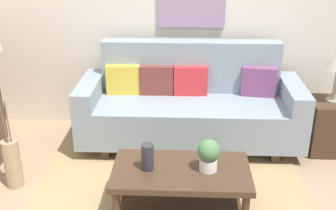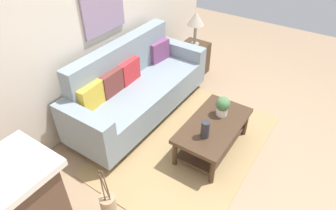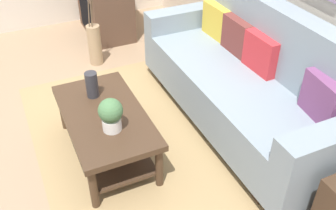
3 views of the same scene
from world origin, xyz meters
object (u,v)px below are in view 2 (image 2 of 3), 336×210
(couch, at_px, (137,89))
(throw_pillow_crimson, at_px, (129,71))
(side_table, at_px, (194,59))
(table_lamp, at_px, (196,20))
(throw_pillow_mustard, at_px, (91,96))
(framed_painting, at_px, (103,5))
(throw_pillow_plum, at_px, (159,51))
(coffee_table, at_px, (213,130))
(throw_pillow_maroon, at_px, (111,83))
(potted_plant_tabletop, at_px, (223,106))
(tabletop_vase, at_px, (205,129))

(couch, distance_m, throw_pillow_crimson, 0.28)
(side_table, bearing_deg, table_lamp, 45.00)
(throw_pillow_mustard, relative_size, framed_painting, 0.50)
(throw_pillow_mustard, bearing_deg, framed_painting, 25.06)
(throw_pillow_plum, relative_size, coffee_table, 0.33)
(throw_pillow_maroon, relative_size, potted_plant_tabletop, 1.37)
(throw_pillow_mustard, bearing_deg, throw_pillow_crimson, 0.00)
(tabletop_vase, xyz_separation_m, framed_painting, (0.34, 1.73, 1.00))
(potted_plant_tabletop, xyz_separation_m, side_table, (1.32, 1.15, -0.29))
(throw_pillow_crimson, height_order, tabletop_vase, throw_pillow_crimson)
(throw_pillow_mustard, distance_m, throw_pillow_plum, 1.46)
(throw_pillow_crimson, xyz_separation_m, tabletop_vase, (-0.34, -1.39, -0.14))
(table_lamp, bearing_deg, potted_plant_tabletop, -138.96)
(throw_pillow_maroon, height_order, throw_pillow_crimson, same)
(throw_pillow_mustard, xyz_separation_m, coffee_table, (0.65, -1.38, -0.37))
(side_table, bearing_deg, throw_pillow_maroon, 172.89)
(side_table, xyz_separation_m, framed_painting, (-1.46, 0.57, 1.26))
(throw_pillow_mustard, relative_size, potted_plant_tabletop, 1.37)
(throw_pillow_crimson, height_order, table_lamp, table_lamp)
(couch, height_order, side_table, couch)
(throw_pillow_mustard, xyz_separation_m, side_table, (2.19, -0.23, -0.40))
(throw_pillow_mustard, height_order, throw_pillow_crimson, same)
(throw_pillow_crimson, distance_m, coffee_table, 1.43)
(throw_pillow_mustard, height_order, side_table, throw_pillow_mustard)
(couch, height_order, throw_pillow_mustard, couch)
(couch, height_order, throw_pillow_plum, couch)
(tabletop_vase, relative_size, table_lamp, 0.38)
(framed_painting, bearing_deg, throw_pillow_plum, -25.06)
(throw_pillow_crimson, height_order, side_table, throw_pillow_crimson)
(throw_pillow_plum, relative_size, table_lamp, 0.63)
(throw_pillow_plum, bearing_deg, potted_plant_tabletop, -113.26)
(throw_pillow_crimson, distance_m, throw_pillow_plum, 0.73)
(throw_pillow_crimson, bearing_deg, throw_pillow_mustard, 180.00)
(throw_pillow_maroon, relative_size, tabletop_vase, 1.64)
(tabletop_vase, height_order, framed_painting, framed_painting)
(throw_pillow_plum, distance_m, table_lamp, 0.83)
(throw_pillow_plum, distance_m, side_table, 0.86)
(throw_pillow_plum, distance_m, framed_painting, 1.17)
(throw_pillow_maroon, bearing_deg, framed_painting, 43.09)
(throw_pillow_plum, height_order, table_lamp, table_lamp)
(throw_pillow_crimson, xyz_separation_m, throw_pillow_plum, (0.73, 0.00, 0.00))
(couch, height_order, table_lamp, table_lamp)
(potted_plant_tabletop, bearing_deg, throw_pillow_crimson, 95.65)
(throw_pillow_mustard, xyz_separation_m, potted_plant_tabletop, (0.87, -1.38, -0.11))
(framed_painting, bearing_deg, throw_pillow_maroon, -136.91)
(throw_pillow_mustard, relative_size, tabletop_vase, 1.64)
(potted_plant_tabletop, bearing_deg, throw_pillow_plum, 66.74)
(tabletop_vase, relative_size, potted_plant_tabletop, 0.84)
(couch, height_order, potted_plant_tabletop, couch)
(throw_pillow_crimson, xyz_separation_m, coffee_table, (-0.08, -1.38, -0.37))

